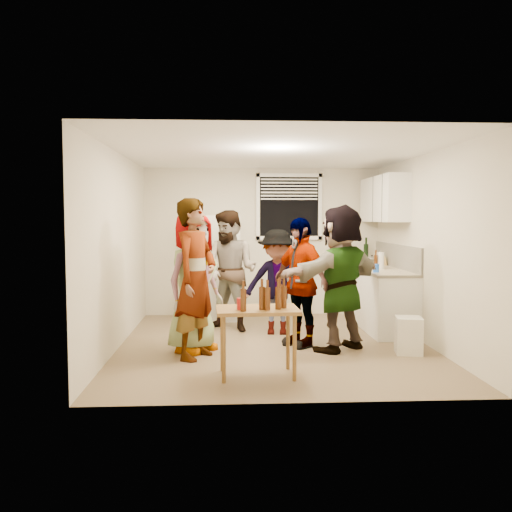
{
  "coord_description": "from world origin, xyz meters",
  "views": [
    {
      "loc": [
        -0.61,
        -6.98,
        1.66
      ],
      "look_at": [
        -0.22,
        0.25,
        1.15
      ],
      "focal_mm": 38.0,
      "sensor_mm": 36.0,
      "label": 1
    }
  ],
  "objects": [
    {
      "name": "trash_bin",
      "position": [
        1.61,
        -0.56,
        0.25
      ],
      "size": [
        0.35,
        0.35,
        0.45
      ],
      "primitive_type": "cube",
      "rotation": [
        0.0,
        0.0,
        -0.17
      ],
      "color": "silver",
      "rests_on": "ground"
    },
    {
      "name": "paper_towel",
      "position": [
        1.68,
        0.96,
        0.9
      ],
      "size": [
        0.11,
        0.11,
        0.25
      ],
      "primitive_type": "cylinder",
      "color": "white",
      "rests_on": "countertop"
    },
    {
      "name": "picture_frame",
      "position": [
        1.92,
        1.59,
        0.97
      ],
      "size": [
        0.02,
        0.18,
        0.15
      ],
      "primitive_type": "cube",
      "color": "#D8AB58",
      "rests_on": "countertop"
    },
    {
      "name": "upper_cabinets",
      "position": [
        1.83,
        1.35,
        1.95
      ],
      "size": [
        0.34,
        1.6,
        0.7
      ],
      "primitive_type": "cube",
      "color": "white",
      "rests_on": "room"
    },
    {
      "name": "guest_back_left",
      "position": [
        -0.56,
        0.92,
        0.0
      ],
      "size": [
        1.63,
        1.97,
        0.67
      ],
      "primitive_type": "imported",
      "rotation": [
        0.0,
        0.0,
        -0.52
      ],
      "color": "#513626",
      "rests_on": "ground"
    },
    {
      "name": "counter_lower",
      "position": [
        1.7,
        1.15,
        0.43
      ],
      "size": [
        0.6,
        2.2,
        0.86
      ],
      "primitive_type": "cube",
      "color": "white",
      "rests_on": "ground"
    },
    {
      "name": "window",
      "position": [
        0.45,
        2.21,
        1.85
      ],
      "size": [
        1.12,
        0.1,
        1.06
      ],
      "primitive_type": null,
      "color": "white",
      "rests_on": "room"
    },
    {
      "name": "red_cup",
      "position": [
        -0.47,
        -1.46,
        0.72
      ],
      "size": [
        0.09,
        0.09,
        0.12
      ],
      "primitive_type": "cylinder",
      "color": "#B31713",
      "rests_on": "serving_table"
    },
    {
      "name": "countertop",
      "position": [
        1.7,
        1.15,
        0.88
      ],
      "size": [
        0.64,
        2.22,
        0.04
      ],
      "primitive_type": "cube",
      "color": "beige",
      "rests_on": "counter_lower"
    },
    {
      "name": "refrigerator",
      "position": [
        -0.75,
        1.88,
        0.85
      ],
      "size": [
        0.7,
        0.7,
        1.7
      ],
      "primitive_type": "cube",
      "color": "white",
      "rests_on": "ground"
    },
    {
      "name": "backsplash",
      "position": [
        1.99,
        1.15,
        1.08
      ],
      "size": [
        0.03,
        2.2,
        0.36
      ],
      "primitive_type": "cube",
      "color": "#B5B0A5",
      "rests_on": "countertop"
    },
    {
      "name": "serving_table",
      "position": [
        -0.3,
        -1.39,
        0.0
      ],
      "size": [
        0.88,
        0.6,
        0.72
      ],
      "primitive_type": null,
      "rotation": [
        0.0,
        0.0,
        0.04
      ],
      "color": "brown",
      "rests_on": "ground"
    },
    {
      "name": "wine_bottle",
      "position": [
        1.75,
        2.07,
        0.9
      ],
      "size": [
        0.08,
        0.08,
        0.32
      ],
      "primitive_type": "cylinder",
      "color": "black",
      "rests_on": "countertop"
    },
    {
      "name": "guest_orange",
      "position": [
        0.81,
        -0.32,
        0.0
      ],
      "size": [
        2.46,
        2.48,
        0.54
      ],
      "primitive_type": "imported",
      "rotation": [
        0.0,
        0.0,
        3.79
      ],
      "color": "#EA8953",
      "rests_on": "ground"
    },
    {
      "name": "beer_bottle_table",
      "position": [
        -0.25,
        -1.48,
        0.72
      ],
      "size": [
        0.06,
        0.06,
        0.23
      ],
      "primitive_type": "cylinder",
      "color": "#47230C",
      "rests_on": "serving_table"
    },
    {
      "name": "guest_back_right",
      "position": [
        0.1,
        0.66,
        0.0
      ],
      "size": [
        1.14,
        1.6,
        0.56
      ],
      "primitive_type": "imported",
      "rotation": [
        0.0,
        0.0,
        -0.12
      ],
      "color": "#45454B",
      "rests_on": "ground"
    },
    {
      "name": "room",
      "position": [
        0.0,
        0.0,
        0.0
      ],
      "size": [
        4.0,
        4.5,
        2.5
      ],
      "primitive_type": null,
      "color": "beige",
      "rests_on": "ground"
    },
    {
      "name": "guest_stripe",
      "position": [
        -0.98,
        -0.61,
        0.0
      ],
      "size": [
        2.0,
        1.47,
        0.45
      ],
      "primitive_type": "imported",
      "rotation": [
        0.0,
        0.0,
        1.1
      ],
      "color": "#141933",
      "rests_on": "ground"
    },
    {
      "name": "blue_cup",
      "position": [
        1.47,
        0.45,
        0.9
      ],
      "size": [
        0.09,
        0.09,
        0.12
      ],
      "primitive_type": "cylinder",
      "color": "blue",
      "rests_on": "countertop"
    },
    {
      "name": "guest_grey",
      "position": [
        -1.03,
        -0.27,
        0.0
      ],
      "size": [
        1.88,
        1.75,
        0.55
      ],
      "primitive_type": "imported",
      "rotation": [
        0.0,
        0.0,
        0.89
      ],
      "color": "gray",
      "rests_on": "ground"
    },
    {
      "name": "guest_black",
      "position": [
        0.33,
        -0.07,
        0.0
      ],
      "size": [
        1.93,
        1.72,
        0.41
      ],
      "primitive_type": "imported",
      "rotation": [
        0.0,
        0.0,
        -1.0
      ],
      "color": "black",
      "rests_on": "ground"
    },
    {
      "name": "kettle",
      "position": [
        1.65,
        1.32,
        0.9
      ],
      "size": [
        0.27,
        0.24,
        0.2
      ],
      "primitive_type": null,
      "rotation": [
        0.0,
        0.0,
        -0.21
      ],
      "color": "silver",
      "rests_on": "countertop"
    },
    {
      "name": "beer_bottle_counter",
      "position": [
        1.6,
        0.93,
        0.9
      ],
      "size": [
        0.06,
        0.06,
        0.21
      ],
      "primitive_type": "cylinder",
      "color": "#47230C",
      "rests_on": "countertop"
    }
  ]
}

